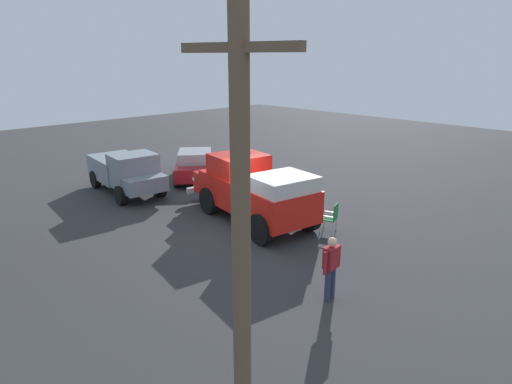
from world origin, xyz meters
TOP-DOWN VIEW (x-y plane):
  - ground_plane at (0.00, 0.00)m, footprint 60.00×60.00m
  - vintage_fire_truck at (0.78, 0.65)m, footprint 3.21×6.23m
  - classic_hot_rod at (2.75, 6.83)m, footprint 4.17×4.56m
  - parked_pickup at (-0.89, 7.04)m, footprint 2.43×4.96m
  - lawn_chair_near_truck at (3.80, 3.80)m, footprint 0.69×0.69m
  - lawn_chair_by_car at (1.96, -2.10)m, footprint 0.64×0.63m
  - spectator_seated at (3.72, 3.90)m, footprint 0.63×0.65m
  - spectator_standing at (-1.67, -4.71)m, footprint 0.65×0.29m
  - utility_pole at (-6.07, -6.31)m, footprint 0.49×1.68m
  - traffic_cone at (3.45, 3.00)m, footprint 0.40×0.40m

SIDE VIEW (x-z plane):
  - ground_plane at x=0.00m, z-range 0.00..0.00m
  - traffic_cone at x=3.45m, z-range -0.01..0.63m
  - lawn_chair_near_truck at x=3.80m, z-range 0.08..1.10m
  - lawn_chair_by_car at x=1.96m, z-range 0.08..1.10m
  - spectator_seated at x=3.72m, z-range 0.05..1.34m
  - classic_hot_rod at x=2.75m, z-range 0.02..1.48m
  - spectator_standing at x=-1.67m, z-range 0.13..1.80m
  - parked_pickup at x=-0.89m, z-range 0.04..1.94m
  - vintage_fire_truck at x=0.78m, z-range -0.10..2.49m
  - utility_pole at x=-6.07m, z-range 0.14..6.66m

